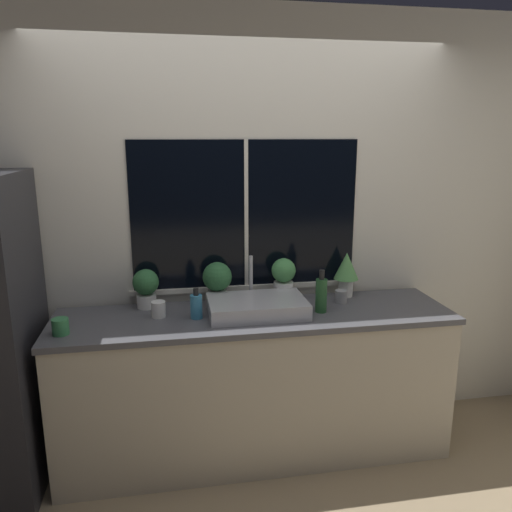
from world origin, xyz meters
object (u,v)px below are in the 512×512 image
object	(u,v)px
potted_plant_far_left	(146,286)
soap_bottle	(196,306)
mug_white	(159,309)
sink	(257,306)
mug_green	(60,327)
potted_plant_far_right	(346,270)
potted_plant_center_left	(217,280)
potted_plant_center_right	(284,277)
bottle_tall	(321,295)
mug_grey	(341,296)

from	to	relation	value
potted_plant_far_left	soap_bottle	size ratio (longest dim) A/B	1.35
mug_white	soap_bottle	bearing A→B (deg)	-15.53
sink	mug_green	xyz separation A→B (m)	(-1.08, -0.13, -0.00)
potted_plant_far_right	potted_plant_center_left	bearing A→B (deg)	180.00
mug_green	mug_white	world-z (taller)	mug_white
potted_plant_far_right	soap_bottle	size ratio (longest dim) A/B	1.64
potted_plant_far_left	mug_white	xyz separation A→B (m)	(0.07, -0.18, -0.09)
potted_plant_far_right	mug_white	world-z (taller)	potted_plant_far_right
potted_plant_center_right	bottle_tall	xyz separation A→B (m)	(0.17, -0.26, -0.04)
potted_plant_center_right	bottle_tall	distance (m)	0.31
potted_plant_center_right	soap_bottle	distance (m)	0.62
potted_plant_center_right	potted_plant_far_right	world-z (taller)	potted_plant_far_right
soap_bottle	mug_green	world-z (taller)	soap_bottle
potted_plant_far_left	mug_green	distance (m)	0.57
potted_plant_far_left	mug_green	size ratio (longest dim) A/B	2.76
sink	potted_plant_center_right	bearing A→B (deg)	46.44
potted_plant_center_left	sink	bearing A→B (deg)	-46.74
sink	mug_grey	world-z (taller)	sink
potted_plant_center_right	mug_white	distance (m)	0.81
mug_green	potted_plant_far_right	bearing A→B (deg)	11.69
sink	potted_plant_center_right	distance (m)	0.32
potted_plant_far_left	bottle_tall	distance (m)	1.06
mug_green	mug_white	xyz separation A→B (m)	(0.51, 0.18, 0.00)
potted_plant_center_left	mug_green	bearing A→B (deg)	-157.86
potted_plant_far_right	mug_grey	bearing A→B (deg)	-120.97
potted_plant_center_left	potted_plant_far_left	bearing A→B (deg)	180.00
potted_plant_center_right	soap_bottle	bearing A→B (deg)	-157.33
potted_plant_center_left	soap_bottle	distance (m)	0.29
soap_bottle	bottle_tall	distance (m)	0.74
potted_plant_far_left	potted_plant_center_right	size ratio (longest dim) A/B	0.89
sink	soap_bottle	xyz separation A→B (m)	(-0.36, -0.01, 0.03)
sink	bottle_tall	world-z (taller)	sink
potted_plant_far_right	mug_white	bearing A→B (deg)	-171.59
potted_plant_far_right	soap_bottle	bearing A→B (deg)	-166.46
sink	mug_white	distance (m)	0.57
potted_plant_center_left	potted_plant_far_right	world-z (taller)	potted_plant_far_right
sink	mug_green	world-z (taller)	sink
sink	potted_plant_far_left	size ratio (longest dim) A/B	2.37
mug_green	mug_white	distance (m)	0.54
soap_bottle	bottle_tall	bearing A→B (deg)	-1.85
potted_plant_center_right	mug_grey	size ratio (longest dim) A/B	3.40
potted_plant_far_right	mug_green	distance (m)	1.75
potted_plant_center_left	potted_plant_far_right	bearing A→B (deg)	0.00
bottle_tall	mug_white	distance (m)	0.96
bottle_tall	mug_white	size ratio (longest dim) A/B	2.79
mug_grey	mug_white	xyz separation A→B (m)	(-1.13, -0.06, 0.01)
sink	bottle_tall	size ratio (longest dim) A/B	2.21
potted_plant_far_right	mug_green	world-z (taller)	potted_plant_far_right
potted_plant_far_left	bottle_tall	bearing A→B (deg)	-14.28
potted_plant_far_left	mug_white	world-z (taller)	potted_plant_far_left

